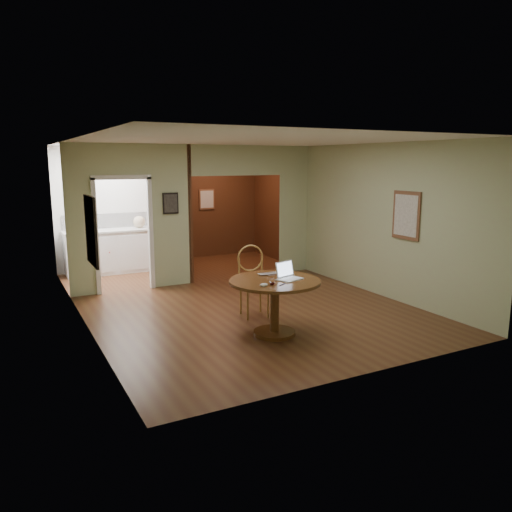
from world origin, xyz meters
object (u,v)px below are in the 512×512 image
closed_laptop (269,275)px  dining_table (275,294)px  open_laptop (287,274)px  chair (253,277)px

closed_laptop → dining_table: bearing=-99.0°
open_laptop → closed_laptop: (-0.12, 0.29, -0.05)m
chair → open_laptop: size_ratio=2.87×
chair → closed_laptop: 0.73m
chair → open_laptop: (0.03, -0.99, 0.24)m
dining_table → chair: size_ratio=1.14×
open_laptop → dining_table: bearing=154.8°
dining_table → chair: bearing=80.9°
open_laptop → closed_laptop: size_ratio=1.31×
dining_table → closed_laptop: size_ratio=4.31×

